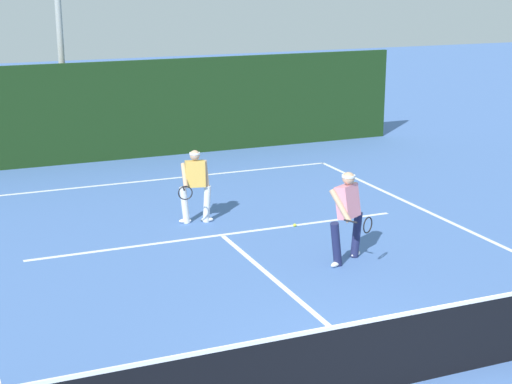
{
  "coord_description": "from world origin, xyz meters",
  "views": [
    {
      "loc": [
        -5.17,
        -7.62,
        5.06
      ],
      "look_at": [
        0.47,
        5.84,
        1.0
      ],
      "focal_mm": 55.83,
      "sensor_mm": 36.0,
      "label": 1
    }
  ],
  "objects": [
    {
      "name": "tennis_net",
      "position": [
        0.0,
        0.0,
        0.52
      ],
      "size": [
        10.3,
        0.09,
        1.08
      ],
      "color": "#1E4723",
      "rests_on": "ground_plane"
    },
    {
      "name": "court_line_centre",
      "position": [
        0.0,
        3.2,
        0.0
      ],
      "size": [
        0.1,
        6.4,
        0.01
      ],
      "primitive_type": "cube",
      "color": "white",
      "rests_on": "ground_plane"
    },
    {
      "name": "tennis_ball",
      "position": [
        1.57,
        6.4,
        0.03
      ],
      "size": [
        0.07,
        0.07,
        0.07
      ],
      "primitive_type": "sphere",
      "color": "#D1E033",
      "rests_on": "ground_plane"
    },
    {
      "name": "player_far",
      "position": [
        -0.21,
        7.45,
        0.84
      ],
      "size": [
        0.9,
        0.87,
        1.55
      ],
      "rotation": [
        0.0,
        0.0,
        2.94
      ],
      "color": "silver",
      "rests_on": "ground_plane"
    },
    {
      "name": "court_line_baseline_far",
      "position": [
        0.0,
        11.18,
        0.0
      ],
      "size": [
        9.4,
        0.1,
        0.01
      ],
      "primitive_type": "cube",
      "color": "white",
      "rests_on": "ground_plane"
    },
    {
      "name": "court_line_service",
      "position": [
        0.0,
        6.47,
        0.0
      ],
      "size": [
        7.66,
        0.1,
        0.01
      ],
      "primitive_type": "cube",
      "color": "white",
      "rests_on": "ground_plane"
    },
    {
      "name": "player_near",
      "position": [
        1.56,
        4.2,
        0.92
      ],
      "size": [
        0.91,
        1.03,
        1.67
      ],
      "rotation": [
        0.0,
        0.0,
        3.65
      ],
      "color": "#1E234C",
      "rests_on": "ground_plane"
    },
    {
      "name": "back_fence_windscreen",
      "position": [
        0.0,
        13.77,
        1.36
      ],
      "size": [
        16.32,
        0.12,
        2.72
      ],
      "primitive_type": "cube",
      "color": "#173314",
      "rests_on": "ground_plane"
    }
  ]
}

